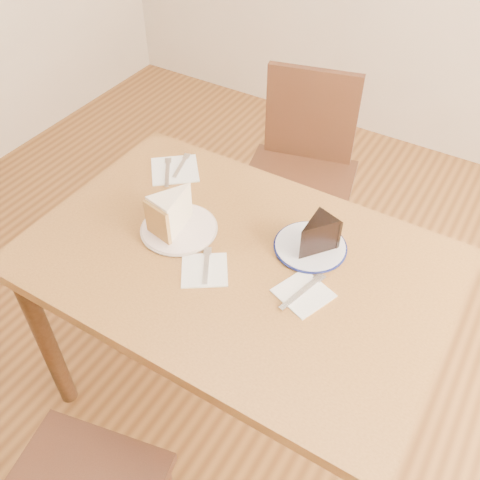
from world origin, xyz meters
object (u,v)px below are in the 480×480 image
Objects in this scene: table at (236,280)px; carrot_cake at (176,211)px; plate_navy at (310,247)px; chocolate_cake at (314,238)px; plate_cream at (179,229)px; chair_far at (300,173)px.

carrot_cake is (-0.22, 0.02, 0.17)m from table.
chocolate_cake reaches higher than plate_navy.
table is 10.58× the size of chocolate_cake.
plate_navy is at bearing 20.31° from plate_cream.
chair_far is 0.78m from chocolate_cake.
plate_cream reaches higher than table.
plate_navy is at bearing -29.37° from chocolate_cake.
plate_cream is 0.39m from plate_navy.
plate_navy is 0.41m from carrot_cake.
plate_cream is at bearing 35.63° from chocolate_cake.
carrot_cake reaches higher than chocolate_cake.
chocolate_cake reaches higher than table.
table is 5.90× the size of plate_navy.
plate_cream is 1.95× the size of chocolate_cake.
carrot_cake is at bearing 34.26° from chocolate_cake.
chair_far is 0.81m from carrot_cake.
carrot_cake is at bearing 150.60° from plate_cream.
plate_cream is 1.68× the size of carrot_cake.
chocolate_cake is (0.33, -0.63, 0.31)m from chair_far.
chair_far reaches higher than chocolate_cake.
table is 1.34× the size of chair_far.
plate_cream is at bearing 72.20° from chair_far.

